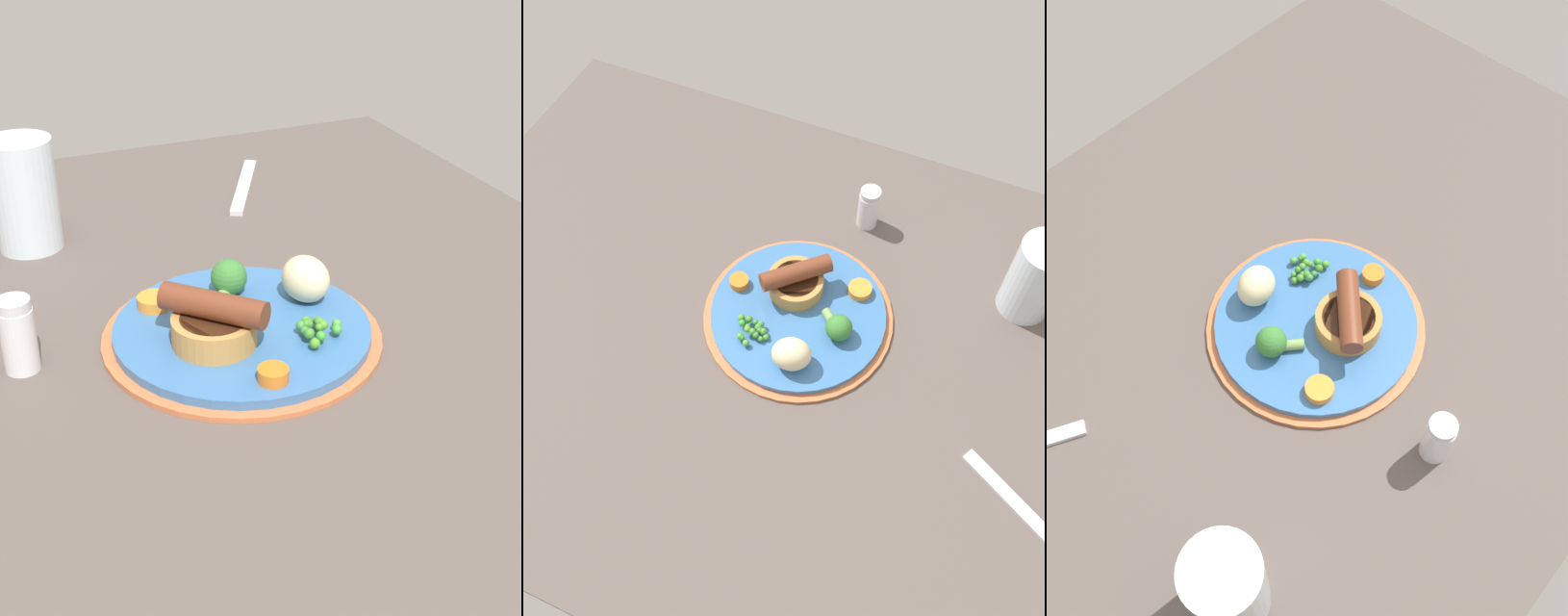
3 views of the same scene
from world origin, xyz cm
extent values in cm
cube|color=#564C47|center=(0.00, 0.00, 1.50)|extent=(110.00, 80.00, 3.00)
cylinder|color=#CC6B3D|center=(-0.38, 4.27, 3.25)|extent=(25.81, 25.81, 0.50)
cylinder|color=#386BA8|center=(-0.38, 4.27, 3.70)|extent=(23.75, 23.75, 1.40)
cylinder|color=#BC8442|center=(-1.82, 7.61, 5.67)|extent=(7.62, 7.62, 2.54)
cylinder|color=#472614|center=(-1.82, 7.61, 6.79)|extent=(6.09, 6.09, 0.30)
cylinder|color=brown|center=(-1.82, 7.61, 8.21)|extent=(8.80, 8.60, 2.55)
sphere|color=#479030|center=(-2.88, -0.84, 5.22)|extent=(0.95, 0.95, 0.95)
sphere|color=#458E36|center=(-4.06, -1.61, 5.60)|extent=(0.90, 0.90, 0.90)
sphere|color=#4B9226|center=(-4.77, -1.61, 5.71)|extent=(0.91, 0.91, 0.91)
sphere|color=#40853F|center=(-3.57, -0.45, 5.37)|extent=(0.92, 0.92, 0.92)
sphere|color=#4F923B|center=(-5.32, -0.48, 5.47)|extent=(0.92, 0.92, 0.92)
sphere|color=#3F8335|center=(-3.49, -1.79, 5.37)|extent=(0.86, 0.86, 0.86)
sphere|color=green|center=(-5.33, -2.71, 5.28)|extent=(0.92, 0.92, 0.92)
sphere|color=#37853E|center=(-4.38, 0.07, 5.29)|extent=(0.78, 0.78, 0.78)
sphere|color=#388327|center=(-3.64, -0.51, 5.43)|extent=(0.98, 0.98, 0.98)
sphere|color=#438335|center=(-3.75, -0.71, 5.41)|extent=(0.80, 0.80, 0.80)
sphere|color=#45962C|center=(-2.79, -1.89, 5.05)|extent=(0.70, 0.70, 0.70)
sphere|color=#488729|center=(-4.91, -1.15, 5.64)|extent=(0.73, 0.73, 0.73)
sphere|color=#4D912C|center=(-5.05, -2.78, 5.22)|extent=(0.77, 0.77, 0.77)
sphere|color=green|center=(-5.90, -0.84, 5.37)|extent=(0.93, 0.93, 0.93)
sphere|color=#40822A|center=(-5.28, -0.46, 5.50)|extent=(0.98, 0.98, 0.98)
sphere|color=#48993B|center=(-4.25, -3.27, 5.12)|extent=(0.90, 0.90, 0.90)
sphere|color=#3D8330|center=(-3.34, -0.88, 5.33)|extent=(0.85, 0.85, 0.85)
sphere|color=#499726|center=(-6.45, -0.32, 5.14)|extent=(0.95, 0.95, 0.95)
sphere|color=#3D8A3F|center=(-6.33, 0.02, 5.02)|extent=(0.77, 0.77, 0.77)
sphere|color=#428E33|center=(-2.27, -1.28, 4.84)|extent=(0.87, 0.87, 0.87)
sphere|color=#387A33|center=(6.19, 3.10, 6.18)|extent=(3.56, 3.56, 3.56)
cylinder|color=#7A9E56|center=(4.40, 4.69, 5.02)|extent=(2.81, 2.69, 1.25)
ellipsoid|color=beige|center=(2.16, -3.19, 6.65)|extent=(6.07, 5.45, 4.50)
cylinder|color=orange|center=(6.47, 10.63, 4.97)|extent=(4.52, 4.52, 1.14)
cylinder|color=orange|center=(-9.24, 5.21, 5.00)|extent=(3.32, 3.32, 1.19)
cylinder|color=silver|center=(27.55, 18.62, 9.22)|extent=(7.18, 7.18, 12.44)
cylinder|color=silver|center=(2.87, 23.74, 5.95)|extent=(3.10, 3.10, 5.91)
cylinder|color=silver|center=(2.87, 23.74, 9.41)|extent=(2.94, 2.94, 1.00)
camera|label=1|loc=(-62.62, 29.09, 44.78)|focal=50.00mm
camera|label=2|loc=(17.88, -41.68, 82.56)|focal=40.00mm
camera|label=3|loc=(31.23, 31.52, 72.82)|focal=40.00mm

